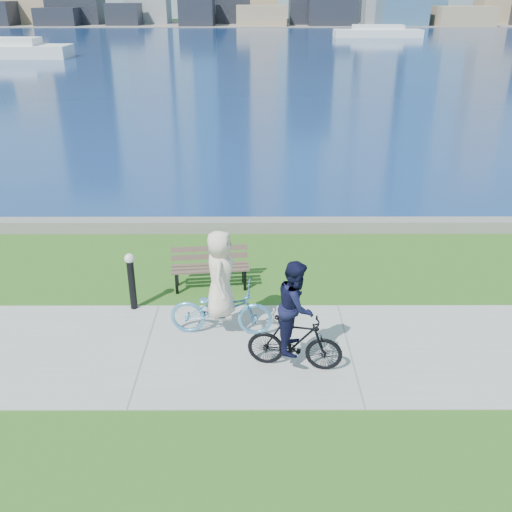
{
  "coord_description": "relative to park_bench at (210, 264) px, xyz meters",
  "views": [
    {
      "loc": [
        -1.85,
        -9.34,
        6.36
      ],
      "look_at": [
        -1.83,
        2.05,
        1.1
      ],
      "focal_mm": 40.0,
      "sensor_mm": 36.0,
      "label": 1
    }
  ],
  "objects": [
    {
      "name": "concrete_path",
      "position": [
        2.9,
        -2.74,
        -0.56
      ],
      "size": [
        80.0,
        3.5,
        0.02
      ],
      "primitive_type": "cube",
      "color": "#9B9B96",
      "rests_on": "ground"
    },
    {
      "name": "park_bench",
      "position": [
        0.0,
        0.0,
        0.0
      ],
      "size": [
        1.87,
        0.81,
        0.94
      ],
      "rotation": [
        0.0,
        0.0,
        0.11
      ],
      "color": "black",
      "rests_on": "ground"
    },
    {
      "name": "far_shore",
      "position": [
        2.9,
        127.26,
        -0.51
      ],
      "size": [
        320.0,
        30.0,
        0.12
      ],
      "primitive_type": "cube",
      "color": "slate",
      "rests_on": "ground"
    },
    {
      "name": "seawall",
      "position": [
        2.9,
        3.46,
        -0.4
      ],
      "size": [
        90.0,
        0.5,
        0.35
      ],
      "primitive_type": "cube",
      "color": "slate",
      "rests_on": "ground"
    },
    {
      "name": "cyclist_woman",
      "position": [
        0.37,
        -2.1,
        0.28
      ],
      "size": [
        0.84,
        2.12,
        2.25
      ],
      "rotation": [
        0.0,
        0.0,
        1.52
      ],
      "color": "#549ECC",
      "rests_on": "ground"
    },
    {
      "name": "bay_water",
      "position": [
        2.9,
        69.26,
        -0.57
      ],
      "size": [
        320.0,
        131.0,
        0.01
      ],
      "primitive_type": "cube",
      "color": "navy",
      "rests_on": "ground"
    },
    {
      "name": "ground",
      "position": [
        2.9,
        -2.74,
        -0.57
      ],
      "size": [
        320.0,
        320.0,
        0.0
      ],
      "primitive_type": "plane",
      "color": "#275716",
      "rests_on": "ground"
    },
    {
      "name": "cyclist_man",
      "position": [
        1.78,
        -3.28,
        0.36
      ],
      "size": [
        0.83,
        1.82,
        2.16
      ],
      "rotation": [
        0.0,
        0.0,
        1.38
      ],
      "color": "black",
      "rests_on": "ground"
    },
    {
      "name": "bollard_lamp",
      "position": [
        -1.62,
        -1.09,
        0.19
      ],
      "size": [
        0.22,
        0.22,
        1.34
      ],
      "color": "black",
      "rests_on": "ground"
    },
    {
      "name": "ferry_far",
      "position": [
        20.48,
        84.35,
        0.2
      ],
      "size": [
        13.68,
        3.91,
        1.86
      ],
      "color": "white",
      "rests_on": "ground"
    }
  ]
}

